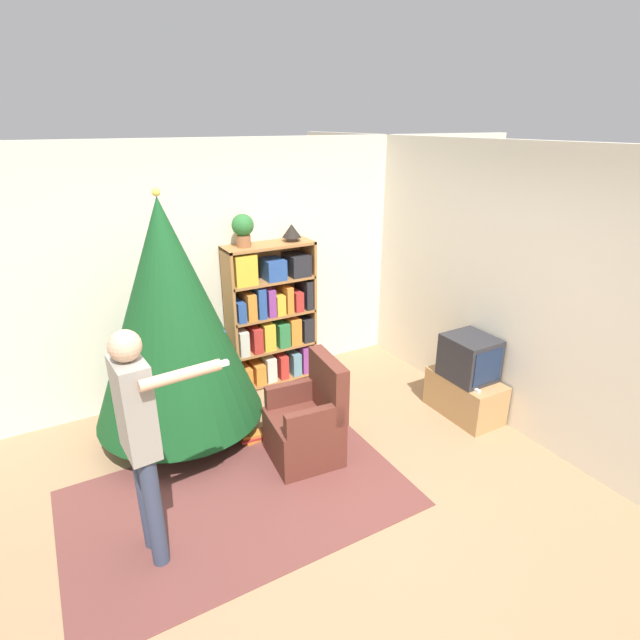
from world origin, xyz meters
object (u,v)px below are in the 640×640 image
standing_person (140,431)px  potted_plant (243,228)px  armchair (308,425)px  bookshelf (272,316)px  table_lamp (292,231)px  christmas_tree (171,314)px  television (470,358)px

standing_person → potted_plant: (1.45, 1.85, 0.78)m
armchair → standing_person: (-1.39, -0.42, 0.66)m
bookshelf → standing_person: (-1.72, -1.84, 0.20)m
armchair → standing_person: size_ratio=0.56×
potted_plant → table_lamp: potted_plant is taller
armchair → potted_plant: (0.06, 1.44, 1.44)m
potted_plant → bookshelf: bearing=-2.2°
potted_plant → table_lamp: (0.54, -0.00, -0.09)m
bookshelf → armchair: bearing=-103.0°
christmas_tree → table_lamp: (1.45, 0.55, 0.46)m
television → standing_person: (-3.07, -0.25, 0.36)m
christmas_tree → table_lamp: bearing=20.8°
armchair → table_lamp: 2.06m
christmas_tree → standing_person: christmas_tree is taller
television → christmas_tree: (-2.53, 1.05, 0.58)m
standing_person → potted_plant: potted_plant is taller
television → table_lamp: size_ratio=2.34×
television → standing_person: 3.10m
bookshelf → table_lamp: (0.27, 0.01, 0.89)m
potted_plant → armchair: bearing=-92.3°
bookshelf → television: size_ratio=3.35×
bookshelf → potted_plant: 1.02m
bookshelf → table_lamp: bearing=2.2°
armchair → table_lamp: (0.60, 1.44, 1.35)m
television → christmas_tree: bearing=157.4°
bookshelf → christmas_tree: bearing=-155.4°
television → table_lamp: table_lamp is taller
armchair → standing_person: 1.59m
standing_person → table_lamp: size_ratio=8.25×
table_lamp → potted_plant: bearing=180.0°
armchair → standing_person: standing_person is taller
standing_person → table_lamp: table_lamp is taller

